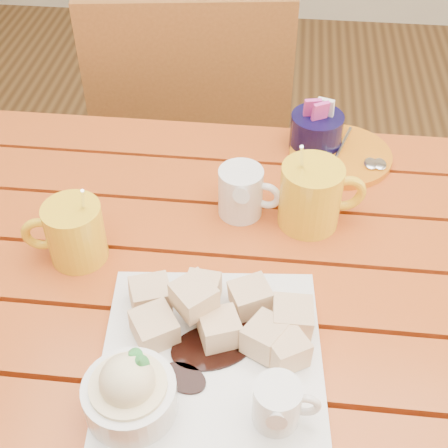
# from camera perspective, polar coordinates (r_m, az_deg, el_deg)

# --- Properties ---
(table) EXTENTS (1.20, 0.79, 0.75)m
(table) POSITION_cam_1_polar(r_m,az_deg,el_deg) (0.95, 0.39, -9.95)
(table) COLOR #A94A15
(table) RESTS_ON ground
(dessert_plate) EXTENTS (0.29, 0.29, 0.11)m
(dessert_plate) POSITION_cam_1_polar(r_m,az_deg,el_deg) (0.76, -2.56, -12.17)
(dessert_plate) COLOR white
(dessert_plate) RESTS_ON table
(coffee_mug_left) EXTENTS (0.12, 0.08, 0.14)m
(coffee_mug_left) POSITION_cam_1_polar(r_m,az_deg,el_deg) (0.90, -13.61, -0.71)
(coffee_mug_left) COLOR yellow
(coffee_mug_left) RESTS_ON table
(coffee_mug_right) EXTENTS (0.13, 0.09, 0.15)m
(coffee_mug_right) POSITION_cam_1_polar(r_m,az_deg,el_deg) (0.94, 8.10, 2.67)
(coffee_mug_right) COLOR yellow
(coffee_mug_right) RESTS_ON table
(cream_pitcher) EXTENTS (0.10, 0.08, 0.08)m
(cream_pitcher) POSITION_cam_1_polar(r_m,az_deg,el_deg) (0.95, 1.66, 3.00)
(cream_pitcher) COLOR white
(cream_pitcher) RESTS_ON table
(sugar_caddy) EXTENTS (0.09, 0.09, 0.10)m
(sugar_caddy) POSITION_cam_1_polar(r_m,az_deg,el_deg) (1.10, 8.43, 8.40)
(sugar_caddy) COLOR black
(sugar_caddy) RESTS_ON table
(orange_saucer) EXTENTS (0.18, 0.18, 0.02)m
(orange_saucer) POSITION_cam_1_polar(r_m,az_deg,el_deg) (1.10, 10.67, 6.18)
(orange_saucer) COLOR orange
(orange_saucer) RESTS_ON table
(chair_far) EXTENTS (0.49, 0.49, 0.91)m
(chair_far) POSITION_cam_1_polar(r_m,az_deg,el_deg) (1.54, -2.89, 7.62)
(chair_far) COLOR brown
(chair_far) RESTS_ON ground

